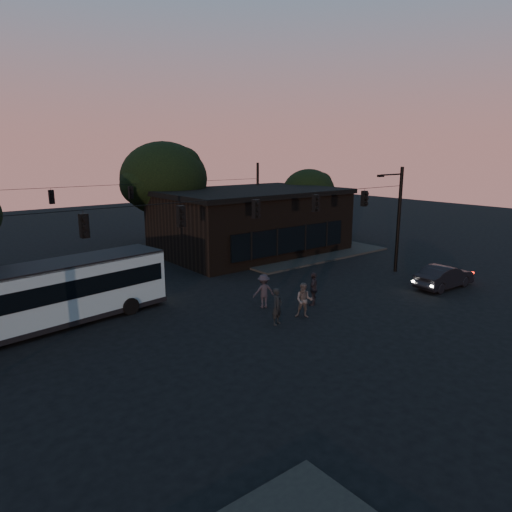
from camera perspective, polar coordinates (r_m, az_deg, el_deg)
ground at (r=22.71m, az=6.40°, el=-9.17°), size 120.00×120.00×0.00m
sidewalk_far_right at (r=40.35m, az=4.45°, el=0.79°), size 14.00×10.00×0.15m
building at (r=39.44m, az=-0.65°, el=4.43°), size 15.40×10.41×5.40m
tree_behind at (r=41.46m, az=-11.45°, el=9.43°), size 7.60×7.60×9.43m
tree_right at (r=46.67m, az=6.61°, el=8.04°), size 5.20×5.20×6.86m
signal_rig_near at (r=24.37m, az=0.00°, el=3.32°), size 26.24×0.30×7.50m
signal_rig_far at (r=38.12m, az=-15.28°, el=5.96°), size 26.24×0.30×7.50m
bus at (r=24.67m, az=-23.85°, el=-4.03°), size 11.57×4.08×3.19m
car at (r=31.48m, az=22.46°, el=-2.39°), size 4.56×1.81×1.48m
pedestrian_a at (r=22.98m, az=2.67°, el=-6.29°), size 0.81×0.68×1.91m
pedestrian_b at (r=24.05m, az=6.02°, el=-5.53°), size 1.13×1.14×1.86m
pedestrian_c at (r=25.99m, az=7.20°, el=-4.08°), size 1.21×0.99×1.92m
pedestrian_d at (r=25.40m, az=0.96°, el=-4.39°), size 1.39×1.06×1.91m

